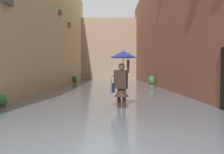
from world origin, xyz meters
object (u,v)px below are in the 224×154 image
at_px(person_wading, 122,71).
at_px(potted_plant_mid_right, 74,80).
at_px(potted_plant_far_left, 152,82).
at_px(potted_plant_near_right, 1,103).

distance_m(person_wading, potted_plant_mid_right, 14.95).
relative_size(potted_plant_far_left, potted_plant_near_right, 1.50).
bearing_deg(potted_plant_near_right, potted_plant_far_left, -125.09).
distance_m(person_wading, potted_plant_near_right, 4.19).
distance_m(potted_plant_far_left, potted_plant_mid_right, 8.18).
height_order(person_wading, potted_plant_far_left, person_wading).
height_order(potted_plant_near_right, potted_plant_mid_right, potted_plant_mid_right).
bearing_deg(potted_plant_far_left, person_wading, 73.81).
distance_m(potted_plant_far_left, potted_plant_near_right, 12.00).
height_order(person_wading, potted_plant_near_right, person_wading).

